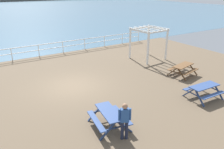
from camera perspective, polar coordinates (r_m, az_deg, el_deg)
name	(u,v)px	position (r m, az deg, el deg)	size (l,w,h in m)	color
ground_plane	(73,87)	(14.62, -9.93, -3.25)	(30.00, 24.00, 0.20)	brown
seaward_railing	(38,48)	(21.36, -18.25, 6.40)	(23.07, 0.07, 1.08)	white
picnic_table_near_left	(204,89)	(13.65, 22.42, -3.34)	(1.86, 1.61, 0.80)	#334C84
picnic_table_near_right	(109,115)	(10.16, -0.76, -10.33)	(1.77, 2.00, 0.80)	#334C84
picnic_table_mid_centre	(183,68)	(16.66, 17.64, 1.71)	(2.07, 1.85, 0.80)	brown
visitor	(125,119)	(9.23, 3.24, -11.32)	(0.49, 0.35, 1.66)	#1E2338
lattice_pergola	(149,36)	(19.54, 9.30, 9.59)	(2.60, 2.71, 2.70)	white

